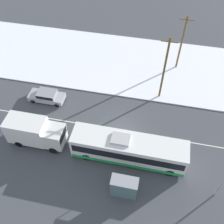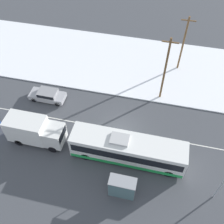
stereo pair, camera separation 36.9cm
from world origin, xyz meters
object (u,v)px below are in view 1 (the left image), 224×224
(pedestrian_at_stop, at_px, (122,178))
(bus_shelter, at_px, (124,187))
(city_bus, at_px, (129,149))
(sedan_car, at_px, (47,96))
(utility_pole_roadside, at_px, (164,69))
(utility_pole_snowlot, at_px, (182,43))
(box_truck, at_px, (34,131))

(pedestrian_at_stop, height_order, bus_shelter, bus_shelter)
(city_bus, bearing_deg, sedan_car, 151.69)
(utility_pole_roadside, height_order, utility_pole_snowlot, utility_pole_roadside)
(city_bus, relative_size, box_truck, 1.90)
(utility_pole_snowlot, bearing_deg, utility_pole_roadside, -105.91)
(sedan_car, relative_size, utility_pole_roadside, 0.51)
(pedestrian_at_stop, relative_size, utility_pole_roadside, 0.20)
(city_bus, xyz_separation_m, bus_shelter, (0.26, -4.15, 0.13))
(pedestrian_at_stop, bearing_deg, city_bus, 87.55)
(utility_pole_roadside, bearing_deg, sedan_car, -165.52)
(box_truck, distance_m, sedan_car, 6.26)
(box_truck, relative_size, sedan_car, 1.38)
(pedestrian_at_stop, xyz_separation_m, utility_pole_snowlot, (4.24, 18.69, 3.02))
(bus_shelter, relative_size, utility_pole_roadside, 0.29)
(box_truck, bearing_deg, pedestrian_at_stop, -16.63)
(utility_pole_roadside, bearing_deg, utility_pole_snowlot, 74.09)
(sedan_car, relative_size, bus_shelter, 1.77)
(box_truck, height_order, bus_shelter, box_truck)
(city_bus, bearing_deg, pedestrian_at_stop, -92.45)
(box_truck, bearing_deg, bus_shelter, -21.86)
(box_truck, xyz_separation_m, pedestrian_at_stop, (9.83, -2.94, -0.70))
(bus_shelter, height_order, utility_pole_snowlot, utility_pole_snowlot)
(box_truck, distance_m, pedestrian_at_stop, 10.29)
(city_bus, relative_size, utility_pole_snowlot, 1.47)
(sedan_car, height_order, utility_pole_roadside, utility_pole_roadside)
(sedan_car, height_order, utility_pole_snowlot, utility_pole_snowlot)
(sedan_car, bearing_deg, city_bus, 151.69)
(sedan_car, bearing_deg, utility_pole_snowlot, -147.59)
(city_bus, xyz_separation_m, utility_pole_roadside, (2.34, 9.50, 2.95))
(utility_pole_snowlot, bearing_deg, city_bus, -104.68)
(box_truck, xyz_separation_m, utility_pole_snowlot, (14.07, 15.76, 2.32))
(pedestrian_at_stop, relative_size, bus_shelter, 0.69)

